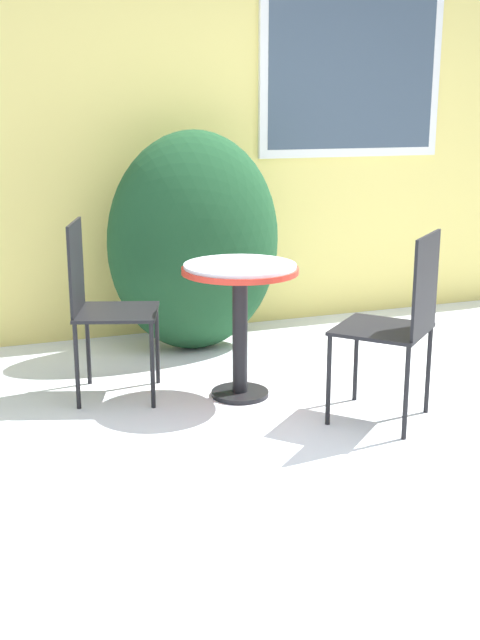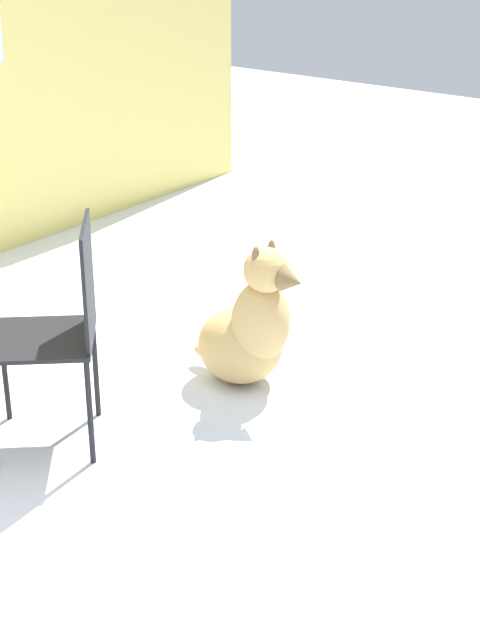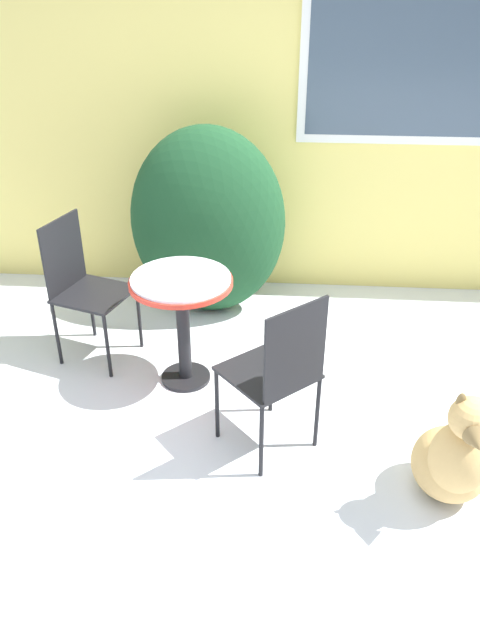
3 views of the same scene
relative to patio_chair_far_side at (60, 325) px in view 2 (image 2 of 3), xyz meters
name	(u,v)px [view 2 (image 2 of 3)]	position (x,y,z in m)	size (l,w,h in m)	color
ground_plane	(51,473)	(-0.23, -0.14, -0.53)	(16.00, 16.00, 0.00)	silver
patio_chair_far_side	(60,325)	(0.00, 0.00, 0.00)	(0.60, 0.60, 0.96)	black
dog	(249,331)	(0.88, -0.30, -0.26)	(0.39, 0.64, 0.72)	tan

